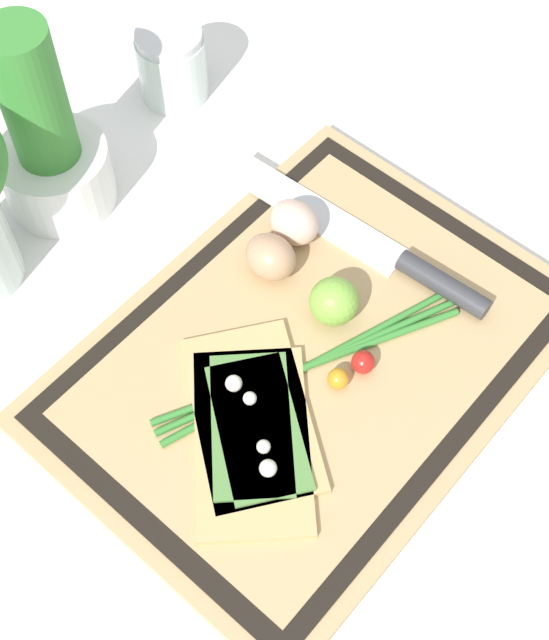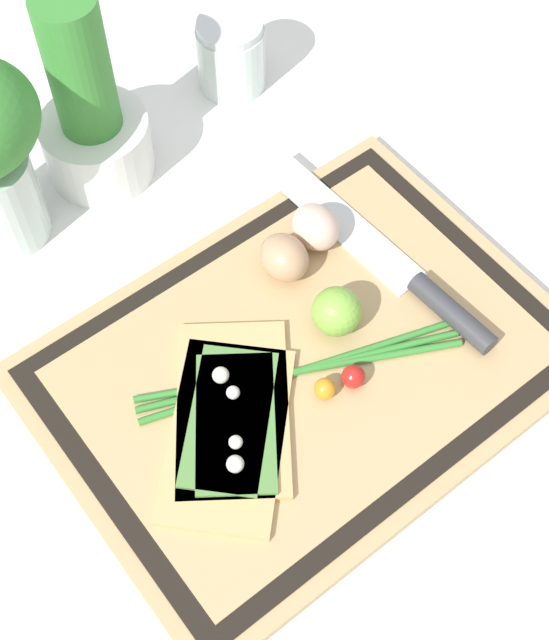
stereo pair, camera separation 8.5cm
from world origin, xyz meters
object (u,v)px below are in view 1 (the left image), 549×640
(cherry_tomato_red, at_px, (363,362))
(cherry_tomato_yellow, at_px, (338,379))
(egg_pink, at_px, (294,222))
(pizza_slice_near, at_px, (252,437))
(sauce_jar, at_px, (172,68))
(lime, at_px, (334,301))
(egg_brown, at_px, (271,257))
(pizza_slice_far, at_px, (255,418))
(herb_pot, at_px, (49,147))
(knife, at_px, (396,258))

(cherry_tomato_red, relative_size, cherry_tomato_yellow, 1.11)
(egg_pink, bearing_deg, cherry_tomato_red, -116.74)
(pizza_slice_near, relative_size, sauce_jar, 2.28)
(lime, bearing_deg, egg_brown, 89.97)
(egg_pink, distance_m, lime, 0.10)
(pizza_slice_far, relative_size, cherry_tomato_red, 9.03)
(herb_pot, relative_size, sauce_jar, 2.58)
(pizza_slice_near, bearing_deg, herb_pot, 76.56)
(pizza_slice_near, relative_size, pizza_slice_far, 0.99)
(egg_brown, distance_m, egg_pink, 0.05)
(egg_pink, bearing_deg, pizza_slice_far, -148.97)
(lime, distance_m, herb_pot, 0.33)
(sauce_jar, bearing_deg, cherry_tomato_yellow, -114.89)
(pizza_slice_far, distance_m, egg_brown, 0.17)
(egg_brown, xyz_separation_m, egg_pink, (0.05, 0.01, 0.00))
(egg_brown, relative_size, cherry_tomato_yellow, 2.64)
(egg_pink, relative_size, sauce_jar, 0.61)
(herb_pot, bearing_deg, egg_pink, -63.78)
(pizza_slice_near, bearing_deg, pizza_slice_far, 32.88)
(lime, relative_size, cherry_tomato_yellow, 2.38)
(knife, relative_size, sauce_jar, 3.57)
(pizza_slice_far, relative_size, knife, 0.65)
(pizza_slice_far, height_order, egg_brown, egg_brown)
(pizza_slice_far, xyz_separation_m, lime, (0.14, 0.02, 0.02))
(egg_brown, distance_m, herb_pot, 0.25)
(pizza_slice_near, distance_m, sauce_jar, 0.46)
(cherry_tomato_yellow, distance_m, sauce_jar, 0.43)
(cherry_tomato_red, relative_size, herb_pot, 0.10)
(cherry_tomato_red, distance_m, herb_pot, 0.39)
(lime, distance_m, cherry_tomato_red, 0.07)
(cherry_tomato_yellow, bearing_deg, lime, 42.56)
(sauce_jar, bearing_deg, knife, -95.91)
(lime, relative_size, sauce_jar, 0.55)
(lime, bearing_deg, cherry_tomato_yellow, -137.44)
(egg_brown, bearing_deg, sauce_jar, 64.16)
(egg_pink, xyz_separation_m, cherry_tomato_yellow, (-0.10, -0.14, -0.01))
(cherry_tomato_red, relative_size, sauce_jar, 0.26)
(egg_pink, relative_size, lime, 1.11)
(cherry_tomato_yellow, xyz_separation_m, herb_pot, (-0.01, 0.37, 0.05))
(cherry_tomato_red, xyz_separation_m, sauce_jar, (0.15, 0.40, 0.01))
(egg_brown, bearing_deg, egg_pink, 12.25)
(pizza_slice_far, distance_m, knife, 0.23)
(egg_brown, bearing_deg, herb_pot, 105.34)
(lime, relative_size, cherry_tomato_red, 2.14)
(cherry_tomato_red, bearing_deg, cherry_tomato_yellow, 166.15)
(lime, bearing_deg, egg_pink, 62.33)
(cherry_tomato_yellow, distance_m, herb_pot, 0.38)
(knife, bearing_deg, sauce_jar, 84.09)
(pizza_slice_near, relative_size, lime, 4.17)
(egg_brown, xyz_separation_m, sauce_jar, (0.13, 0.26, -0.00))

